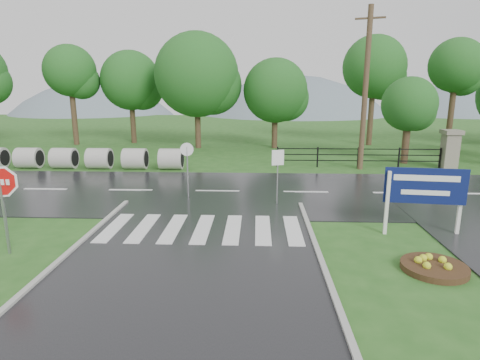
{
  "coord_description": "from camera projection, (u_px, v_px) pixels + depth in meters",
  "views": [
    {
      "loc": [
        1.77,
        -7.58,
        4.68
      ],
      "look_at": [
        1.2,
        6.0,
        1.5
      ],
      "focal_mm": 30.0,
      "sensor_mm": 36.0,
      "label": 1
    }
  ],
  "objects": [
    {
      "name": "ground",
      "position": [
        172.0,
        312.0,
        8.51
      ],
      "size": [
        120.0,
        120.0,
        0.0
      ],
      "primitive_type": "plane",
      "color": "#27581D",
      "rests_on": "ground"
    },
    {
      "name": "main_road",
      "position": [
        217.0,
        192.0,
        18.24
      ],
      "size": [
        90.0,
        8.0,
        0.04
      ],
      "primitive_type": "cube",
      "color": "black",
      "rests_on": "ground"
    },
    {
      "name": "walkway",
      "position": [
        479.0,
        246.0,
        12.05
      ],
      "size": [
        2.2,
        11.0,
        0.04
      ],
      "primitive_type": "cube",
      "color": "#28282B",
      "rests_on": "ground"
    },
    {
      "name": "crosswalk",
      "position": [
        203.0,
        228.0,
        13.36
      ],
      "size": [
        6.5,
        2.8,
        0.02
      ],
      "color": "silver",
      "rests_on": "ground"
    },
    {
      "name": "pillar_west",
      "position": [
        450.0,
        148.0,
        23.27
      ],
      "size": [
        1.0,
        1.0,
        2.24
      ],
      "color": "gray",
      "rests_on": "ground"
    },
    {
      "name": "fence_west",
      "position": [
        358.0,
        155.0,
        23.59
      ],
      "size": [
        9.58,
        0.08,
        1.2
      ],
      "color": "black",
      "rests_on": "ground"
    },
    {
      "name": "hills",
      "position": [
        265.0,
        197.0,
        75.14
      ],
      "size": [
        102.0,
        48.0,
        48.0
      ],
      "color": "slate",
      "rests_on": "ground"
    },
    {
      "name": "treeline",
      "position": [
        247.0,
        147.0,
        31.82
      ],
      "size": [
        83.2,
        5.2,
        10.0
      ],
      "color": "#19531B",
      "rests_on": "ground"
    },
    {
      "name": "culvert_pipes",
      "position": [
        64.0,
        158.0,
        23.36
      ],
      "size": [
        13.9,
        1.2,
        1.2
      ],
      "color": "#9E9B93",
      "rests_on": "ground"
    },
    {
      "name": "stop_sign",
      "position": [
        1.0,
        190.0,
        11.08
      ],
      "size": [
        1.15,
        0.42,
        2.72
      ],
      "color": "#939399",
      "rests_on": "ground"
    },
    {
      "name": "estate_billboard",
      "position": [
        425.0,
        189.0,
        12.66
      ],
      "size": [
        2.49,
        0.35,
        2.19
      ],
      "color": "silver",
      "rests_on": "ground"
    },
    {
      "name": "flower_bed",
      "position": [
        434.0,
        266.0,
        10.41
      ],
      "size": [
        1.67,
        1.67,
        0.33
      ],
      "color": "#332111",
      "rests_on": "ground"
    },
    {
      "name": "reg_sign_small",
      "position": [
        278.0,
        167.0,
        15.89
      ],
      "size": [
        0.49,
        0.15,
        2.25
      ],
      "color": "#939399",
      "rests_on": "ground"
    },
    {
      "name": "reg_sign_round",
      "position": [
        187.0,
        164.0,
        16.88
      ],
      "size": [
        0.56,
        0.07,
        2.39
      ],
      "color": "#939399",
      "rests_on": "ground"
    },
    {
      "name": "utility_pole_east",
      "position": [
        365.0,
        89.0,
        22.23
      ],
      "size": [
        1.54,
        0.6,
        8.94
      ],
      "color": "#473523",
      "rests_on": "ground"
    },
    {
      "name": "entrance_tree_left",
      "position": [
        409.0,
        105.0,
        24.26
      ],
      "size": [
        3.28,
        3.28,
        5.28
      ],
      "color": "#3D2B1C",
      "rests_on": "ground"
    }
  ]
}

